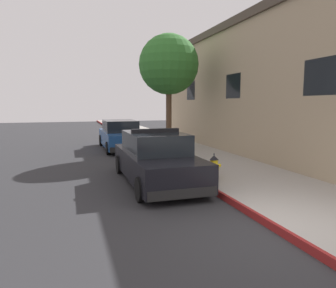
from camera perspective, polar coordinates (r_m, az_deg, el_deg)
The scene contains 8 objects.
ground_plane at distance 15.02m, azimuth -19.55°, elevation -2.80°, with size 29.72×60.00×0.20m, color #2B2B2D.
sidewalk_pavement at distance 15.93m, azimuth 2.52°, elevation -1.16°, with size 3.39×60.00×0.16m, color #9E9991.
curb_painted_edge at distance 15.42m, azimuth -3.55°, elevation -1.45°, with size 0.08×60.00×0.16m, color maroon.
storefront_building at distance 16.11m, azimuth 20.41°, elevation 9.36°, with size 5.71×18.58×6.24m.
police_cruiser at distance 9.64m, azimuth -2.24°, elevation -2.76°, with size 1.94×4.84×1.68m.
parked_car_silver_ahead at distance 17.07m, azimuth -8.71°, elevation 1.56°, with size 1.94×4.84×1.56m.
fire_hydrant at distance 9.76m, azimuth 8.42°, elevation -4.08°, with size 0.44×0.40×0.76m.
street_tree at distance 15.76m, azimuth 0.15°, elevation 14.27°, with size 2.94×2.94×5.67m.
Camera 1 is at (-3.72, -4.79, 2.43)m, focal length 33.31 mm.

